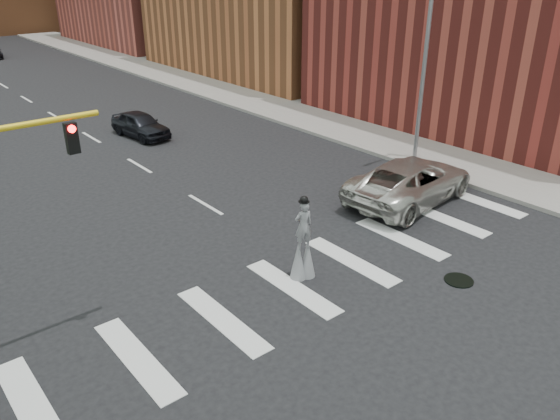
# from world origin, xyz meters

# --- Properties ---
(ground_plane) EXTENTS (160.00, 160.00, 0.00)m
(ground_plane) POSITION_xyz_m (0.00, 0.00, 0.00)
(ground_plane) COLOR black
(ground_plane) RESTS_ON ground
(sidewalk_right) EXTENTS (5.00, 90.00, 0.18)m
(sidewalk_right) POSITION_xyz_m (12.50, 25.00, 0.09)
(sidewalk_right) COLOR gray
(sidewalk_right) RESTS_ON ground
(manhole) EXTENTS (0.90, 0.90, 0.04)m
(manhole) POSITION_xyz_m (3.00, -2.00, 0.02)
(manhole) COLOR black
(manhole) RESTS_ON ground
(streetlight) EXTENTS (2.05, 0.20, 9.00)m
(streetlight) POSITION_xyz_m (10.90, 6.00, 4.90)
(streetlight) COLOR slate
(streetlight) RESTS_ON ground
(stilt_performer) EXTENTS (0.83, 0.61, 2.78)m
(stilt_performer) POSITION_xyz_m (-0.61, 1.29, 1.05)
(stilt_performer) COLOR #342215
(stilt_performer) RESTS_ON ground
(suv_crossing) EXTENTS (6.60, 3.57, 1.76)m
(suv_crossing) POSITION_xyz_m (6.78, 3.00, 0.88)
(suv_crossing) COLOR #BBB8B0
(suv_crossing) RESTS_ON ground
(car_near) EXTENTS (2.13, 4.32, 1.41)m
(car_near) POSITION_xyz_m (2.27, 18.35, 0.71)
(car_near) COLOR black
(car_near) RESTS_ON ground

